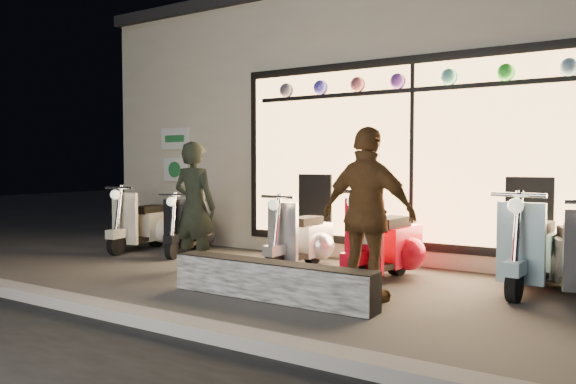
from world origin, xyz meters
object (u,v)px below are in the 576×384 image
scooter_red (387,244)px  woman (368,215)px  scooter_silver (304,238)px  man (195,207)px  graffiti_barrier (271,281)px

scooter_red → woman: 1.30m
scooter_silver → woman: (1.55, -1.31, 0.51)m
man → scooter_red: bearing=-162.2°
woman → scooter_silver: bearing=-34.0°
man → woman: 2.58m
scooter_red → woman: size_ratio=0.84×
scooter_silver → scooter_red: scooter_red is taller
scooter_silver → scooter_red: size_ratio=0.89×
graffiti_barrier → woman: 1.21m
woman → man: bearing=0.6°
man → graffiti_barrier: bearing=152.8°
scooter_silver → scooter_red: 1.28m
graffiti_barrier → scooter_red: bearing=69.8°
graffiti_barrier → man: man is taller
woman → graffiti_barrier: bearing=34.1°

